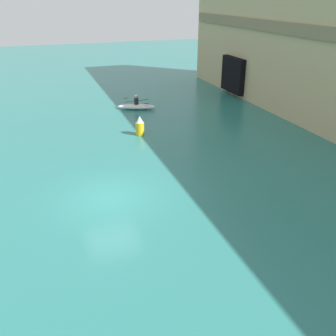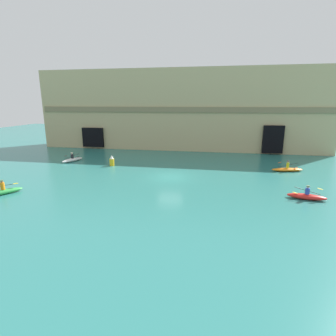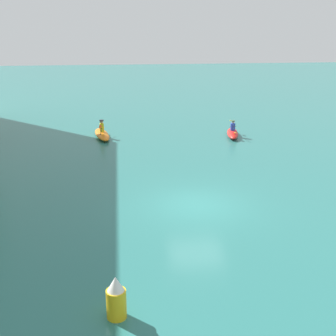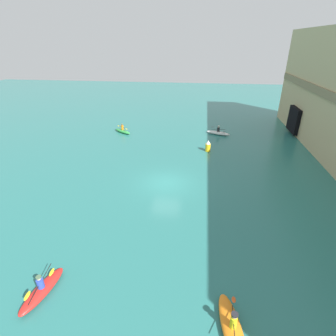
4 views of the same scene
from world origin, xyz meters
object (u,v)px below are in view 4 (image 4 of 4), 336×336
at_px(marker_buoy, 208,146).
at_px(kayak_red, 42,290).
at_px(kayak_green, 123,131).
at_px(kayak_orange, 232,329).
at_px(kayak_white, 218,133).

bearing_deg(marker_buoy, kayak_red, -22.31).
xyz_separation_m(kayak_red, kayak_green, (-24.51, -3.24, 0.01)).
height_order(kayak_red, kayak_orange, kayak_orange).
distance_m(kayak_orange, kayak_white, 26.19).
distance_m(kayak_red, kayak_orange, 8.99).
bearing_deg(kayak_orange, kayak_white, -11.42).
relative_size(kayak_red, marker_buoy, 2.30).
bearing_deg(kayak_green, kayak_red, -46.97).
xyz_separation_m(kayak_white, marker_buoy, (5.96, -1.35, 0.34)).
xyz_separation_m(kayak_orange, marker_buoy, (-20.22, -0.96, 0.37)).
distance_m(kayak_red, marker_buoy, 21.07).
height_order(kayak_orange, marker_buoy, marker_buoy).
bearing_deg(kayak_orange, kayak_red, 74.76).
bearing_deg(marker_buoy, kayak_white, 167.27).
distance_m(kayak_white, marker_buoy, 6.12).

